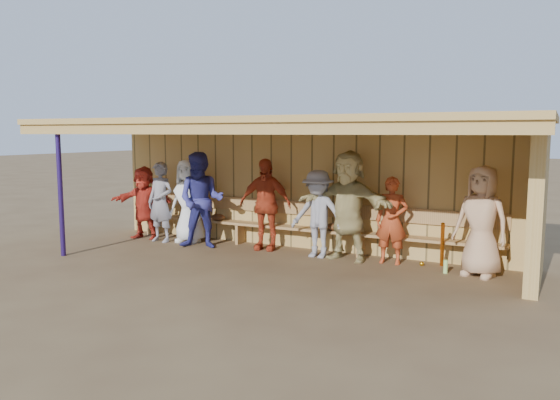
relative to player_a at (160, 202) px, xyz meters
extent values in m
plane|color=brown|center=(2.86, -0.48, -0.83)|extent=(90.00, 90.00, 0.00)
imported|color=gray|center=(0.00, 0.00, 0.00)|extent=(0.62, 0.42, 1.66)
imported|color=white|center=(0.56, 0.21, 0.03)|extent=(0.85, 0.57, 1.72)
imported|color=navy|center=(1.11, -0.11, 0.11)|extent=(1.10, 0.98, 1.89)
imported|color=#B53A1D|center=(2.29, 0.33, 0.05)|extent=(1.09, 0.57, 1.77)
imported|color=gray|center=(3.47, 0.19, -0.03)|extent=(1.05, 0.64, 1.59)
imported|color=tan|center=(4.02, 0.25, 0.15)|extent=(1.87, 0.78, 1.95)
imported|color=#B03F1C|center=(4.79, 0.33, -0.07)|extent=(0.58, 0.40, 1.51)
imported|color=tan|center=(6.27, 0.16, 0.05)|extent=(0.98, 0.78, 1.76)
imported|color=red|center=(-0.55, 0.12, -0.05)|extent=(1.49, 0.67, 1.55)
cube|color=tan|center=(2.86, 0.87, 0.37)|extent=(8.60, 0.20, 2.40)
cube|color=tan|center=(7.06, -0.03, 0.37)|extent=(0.20, 1.62, 2.40)
cube|color=tan|center=(2.86, -0.48, 1.62)|extent=(8.80, 3.20, 0.10)
cube|color=tan|center=(2.86, -1.98, 1.49)|extent=(8.80, 0.10, 0.18)
cube|color=tan|center=(-0.94, -0.48, 1.48)|extent=(0.08, 3.00, 0.16)
cube|color=tan|center=(0.01, -0.48, 1.48)|extent=(0.08, 3.00, 0.16)
cube|color=tan|center=(0.96, -0.48, 1.48)|extent=(0.08, 3.00, 0.16)
cube|color=tan|center=(1.91, -0.48, 1.48)|extent=(0.08, 3.00, 0.16)
cube|color=tan|center=(2.86, -0.48, 1.48)|extent=(0.08, 3.00, 0.16)
cube|color=tan|center=(3.81, -0.48, 1.48)|extent=(0.08, 3.00, 0.16)
cube|color=tan|center=(4.76, -0.48, 1.48)|extent=(0.08, 3.00, 0.16)
cube|color=tan|center=(5.71, -0.48, 1.48)|extent=(0.08, 3.00, 0.16)
cube|color=tan|center=(6.66, -0.48, 1.48)|extent=(0.08, 3.00, 0.16)
cylinder|color=navy|center=(-0.74, -1.88, 0.37)|extent=(0.09, 0.09, 2.40)
cube|color=#B1844B|center=(2.86, 0.58, -0.41)|extent=(7.60, 0.32, 0.05)
cube|color=#B1844B|center=(2.86, 0.74, -0.03)|extent=(7.60, 0.04, 0.26)
cube|color=#B1844B|center=(-0.74, 0.58, -0.63)|extent=(0.06, 0.29, 0.40)
cube|color=#B1844B|center=(1.57, 0.58, -0.63)|extent=(0.06, 0.29, 0.40)
cube|color=#B1844B|center=(4.15, 0.58, -0.63)|extent=(0.06, 0.29, 0.40)
cube|color=#B1844B|center=(6.46, 0.58, -0.63)|extent=(0.06, 0.29, 0.40)
cylinder|color=orange|center=(5.64, 0.38, -0.43)|extent=(0.13, 0.41, 0.80)
sphere|color=gold|center=(5.31, 0.38, -0.79)|extent=(0.08, 0.08, 0.08)
ellipsoid|color=#593319|center=(-0.62, 0.53, -0.31)|extent=(0.30, 0.24, 0.14)
ellipsoid|color=#593319|center=(1.06, 0.53, -0.31)|extent=(0.30, 0.24, 0.14)
ellipsoid|color=#593319|center=(3.63, 0.53, -0.31)|extent=(0.30, 0.24, 0.14)
cylinder|color=#80BB5D|center=(4.78, 0.63, -0.27)|extent=(0.07, 0.07, 0.22)
cylinder|color=orange|center=(4.85, 0.63, -0.27)|extent=(0.07, 0.07, 0.22)
cylinder|color=#ABDD6E|center=(5.76, 0.08, -0.72)|extent=(0.07, 0.07, 0.22)
camera|label=1|loc=(7.37, -8.77, 1.43)|focal=35.00mm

